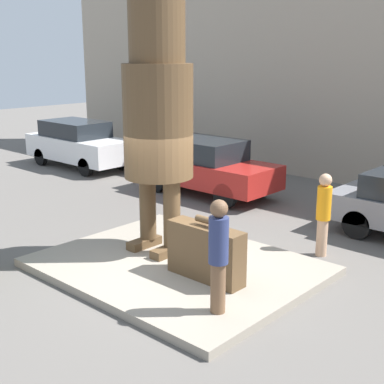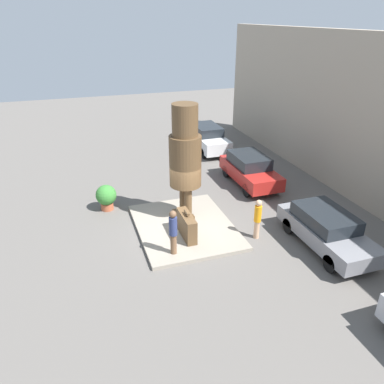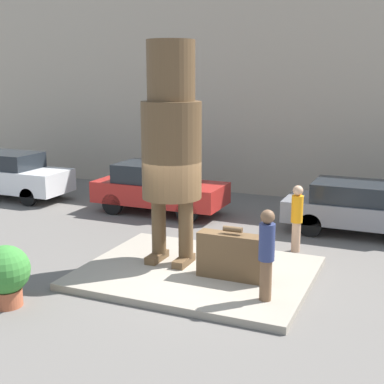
{
  "view_description": "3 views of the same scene",
  "coord_description": "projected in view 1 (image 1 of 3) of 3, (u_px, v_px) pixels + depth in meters",
  "views": [
    {
      "loc": [
        6.58,
        -6.8,
        4.01
      ],
      "look_at": [
        0.39,
        0.0,
        1.61
      ],
      "focal_mm": 50.0,
      "sensor_mm": 36.0,
      "label": 1
    },
    {
      "loc": [
        13.12,
        -4.04,
        8.24
      ],
      "look_at": [
        0.39,
        0.2,
        1.85
      ],
      "focal_mm": 35.0,
      "sensor_mm": 36.0,
      "label": 2
    },
    {
      "loc": [
        4.33,
        -10.35,
        4.39
      ],
      "look_at": [
        -0.13,
        0.0,
        1.9
      ],
      "focal_mm": 50.0,
      "sensor_mm": 36.0,
      "label": 3
    }
  ],
  "objects": [
    {
      "name": "ground_plane",
      "position": [
        177.0,
        270.0,
        10.16
      ],
      "size": [
        60.0,
        60.0,
        0.0
      ],
      "primitive_type": "plane",
      "color": "#605B56"
    },
    {
      "name": "pedestal",
      "position": [
        177.0,
        266.0,
        10.14
      ],
      "size": [
        4.97,
        3.94,
        0.15
      ],
      "color": "gray",
      "rests_on": "ground_plane"
    },
    {
      "name": "statue_figure",
      "position": [
        158.0,
        105.0,
        10.08
      ],
      "size": [
        1.34,
        1.34,
        4.96
      ],
      "color": "brown",
      "rests_on": "pedestal"
    },
    {
      "name": "giant_suitcase",
      "position": [
        206.0,
        252.0,
        9.3
      ],
      "size": [
        1.49,
        0.4,
        1.14
      ],
      "color": "brown",
      "rests_on": "pedestal"
    },
    {
      "name": "tourist",
      "position": [
        218.0,
        252.0,
        7.97
      ],
      "size": [
        0.3,
        0.3,
        1.79
      ],
      "color": "brown",
      "rests_on": "pedestal"
    },
    {
      "name": "parked_car_white",
      "position": [
        78.0,
        143.0,
        19.13
      ],
      "size": [
        4.34,
        1.71,
        1.65
      ],
      "color": "silver",
      "rests_on": "ground_plane"
    },
    {
      "name": "parked_car_red",
      "position": [
        206.0,
        166.0,
        15.43
      ],
      "size": [
        4.2,
        1.76,
        1.6
      ],
      "color": "#B2231E",
      "rests_on": "ground_plane"
    },
    {
      "name": "worker_hivis",
      "position": [
        324.0,
        211.0,
        10.67
      ],
      "size": [
        0.29,
        0.29,
        1.71
      ],
      "color": "tan",
      "rests_on": "ground_plane"
    }
  ]
}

